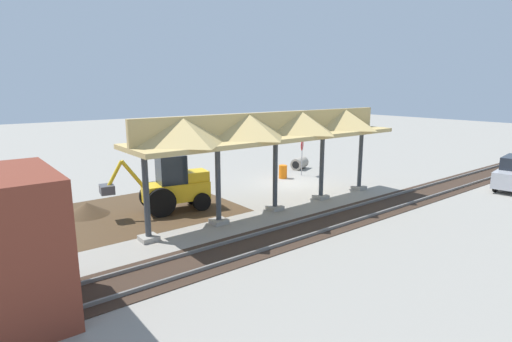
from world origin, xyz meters
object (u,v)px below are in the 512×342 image
concrete_pipe (300,163)px  traffic_barrel (283,172)px  stop_sign (302,150)px  backhoe (173,186)px

concrete_pipe → traffic_barrel: size_ratio=1.88×
concrete_pipe → traffic_barrel: traffic_barrel is taller
stop_sign → traffic_barrel: (1.62, -0.14, -1.38)m
stop_sign → concrete_pipe: (-1.48, -1.72, -1.40)m
backhoe → concrete_pipe: backhoe is taller
stop_sign → backhoe: (10.75, 1.89, -0.56)m
stop_sign → backhoe: 10.93m
backhoe → traffic_barrel: size_ratio=5.83×
stop_sign → concrete_pipe: size_ratio=1.49×
stop_sign → concrete_pipe: 2.66m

